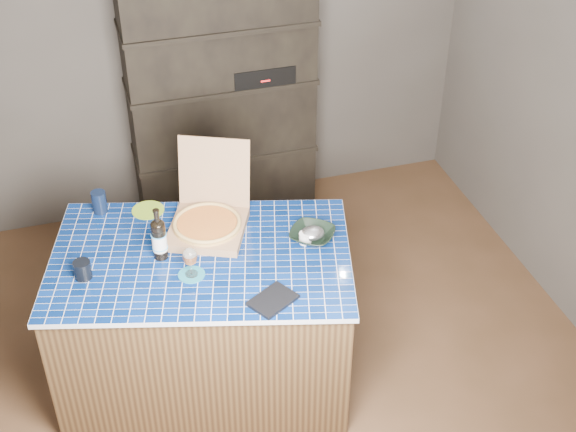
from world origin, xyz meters
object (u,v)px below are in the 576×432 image
object	(u,v)px
pizza_box	(208,221)
dvd_case	(273,300)
wine_glass	(190,257)
bowl	(312,235)
kitchen_island	(205,316)
mead_bottle	(159,239)

from	to	relation	value
pizza_box	dvd_case	size ratio (longest dim) A/B	2.72
pizza_box	wine_glass	distance (m)	0.38
pizza_box	bowl	distance (m)	0.56
pizza_box	dvd_case	bearing A→B (deg)	-51.00
kitchen_island	wine_glass	distance (m)	0.55
mead_bottle	pizza_box	bearing A→B (deg)	29.26
pizza_box	dvd_case	distance (m)	0.67
kitchen_island	mead_bottle	distance (m)	0.57
dvd_case	pizza_box	bearing A→B (deg)	164.42
pizza_box	mead_bottle	distance (m)	0.32
pizza_box	wine_glass	xyz separation A→B (m)	(-0.16, -0.34, 0.05)
kitchen_island	pizza_box	distance (m)	0.53
dvd_case	bowl	distance (m)	0.52
dvd_case	bowl	bearing A→B (deg)	110.37
mead_bottle	bowl	world-z (taller)	mead_bottle
bowl	pizza_box	bearing A→B (deg)	154.69
wine_glass	kitchen_island	bearing A→B (deg)	61.94
pizza_box	wine_glass	size ratio (longest dim) A/B	3.66
mead_bottle	wine_glass	distance (m)	0.22
kitchen_island	pizza_box	size ratio (longest dim) A/B	2.94
kitchen_island	mead_bottle	size ratio (longest dim) A/B	5.84
bowl	wine_glass	bearing A→B (deg)	-170.95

